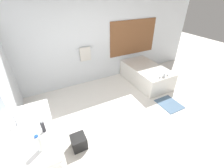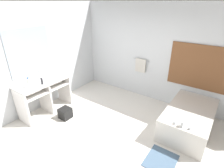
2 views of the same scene
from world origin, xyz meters
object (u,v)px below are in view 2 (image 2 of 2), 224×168
object	(u,v)px
soap_dispenser	(42,81)
waste_bin	(65,113)
water_bottle_1	(29,83)
bathtub	(189,118)

from	to	relation	value
soap_dispenser	waste_bin	xyz separation A→B (m)	(0.46, 0.19, -0.85)
water_bottle_1	waste_bin	distance (m)	1.13
soap_dispenser	waste_bin	bearing A→B (deg)	22.63
soap_dispenser	waste_bin	size ratio (longest dim) A/B	0.73
bathtub	waste_bin	world-z (taller)	bathtub
waste_bin	soap_dispenser	bearing A→B (deg)	-157.37
soap_dispenser	waste_bin	world-z (taller)	soap_dispenser
water_bottle_1	waste_bin	xyz separation A→B (m)	(0.53, 0.47, -0.88)
bathtub	soap_dispenser	world-z (taller)	soap_dispenser
bathtub	waste_bin	size ratio (longest dim) A/B	6.17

